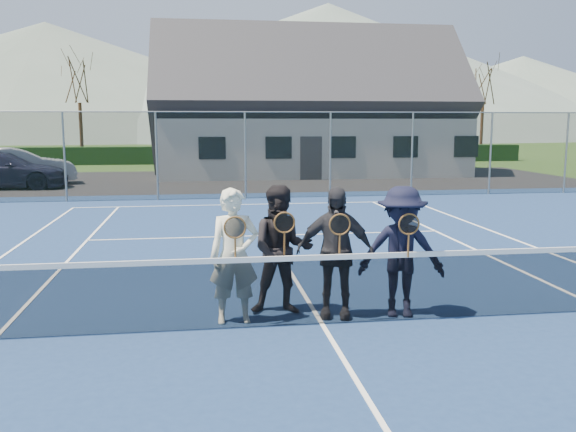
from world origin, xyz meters
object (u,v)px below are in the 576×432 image
Objects in this scene: car_c at (2,170)px; player_b at (282,250)px; clubhouse at (307,96)px; player_a at (234,256)px; car_b at (16,167)px; tennis_net at (322,287)px; player_d at (401,252)px; player_c at (335,252)px.

car_c is 2.80× the size of player_b.
clubhouse reaches higher than player_a.
player_b is (8.80, -18.91, 0.13)m from car_b.
player_b is at bearing 23.37° from player_a.
tennis_net is 0.75× the size of clubhouse.
car_c is at bearing 114.85° from player_a.
clubhouse reaches higher than car_c.
tennis_net is 1.22m from player_d.
player_b is at bearing 159.91° from player_c.
player_c is (0.23, 0.32, 0.38)m from tennis_net.
player_c is at bearing -99.04° from clubhouse.
player_b reaches higher than car_c.
player_b is at bearing -100.78° from clubhouse.
car_b is 1.32m from car_c.
clubhouse is (4.00, 24.00, 3.45)m from tennis_net.
player_a reaches higher than car_c.
car_c is 20.49m from tennis_net.
car_b is 2.66× the size of player_d.
player_a is at bearing -173.03° from car_b.
player_d reaches higher than tennis_net.
player_a is (-1.13, 0.29, 0.38)m from tennis_net.
player_a is 0.73m from player_b.
car_c is 2.80× the size of player_c.
player_a and player_b have the same top height.
tennis_net is at bearing -169.03° from player_d.
car_c is (-0.17, -1.30, -0.06)m from car_b.
car_c is 20.31m from player_c.
player_b is at bearing 128.54° from tennis_net.
player_d is at bearing 10.97° from tennis_net.
car_b is 2.66× the size of player_c.
clubhouse reaches higher than player_b.
car_c is 19.76m from player_b.
car_b is at bearing 118.34° from player_d.
player_c and player_d have the same top height.
car_b is 14.36m from clubhouse.
player_b is at bearing 167.39° from player_d.
clubhouse is 8.67× the size of player_d.
player_a is 1.00× the size of player_d.
clubhouse is at bearing 80.96° from player_c.
clubhouse is at bearing 80.54° from tennis_net.
car_b reaches higher than tennis_net.
player_c is at bearing -169.61° from car_b.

